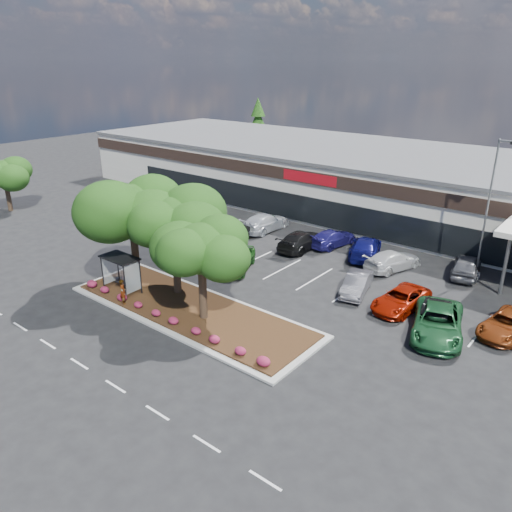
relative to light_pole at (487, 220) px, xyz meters
The scene contains 29 objects.
ground 24.35m from the light_pole, 117.11° to the right, with size 160.00×160.00×0.00m, color black.
retail_store 16.70m from the light_pole, 130.63° to the left, with size 80.40×25.20×6.25m.
landscape_island 22.02m from the light_pole, 126.72° to the right, with size 18.00×6.00×0.26m.
lane_markings 16.15m from the light_pole, 135.45° to the right, with size 33.12×20.06×0.01m.
shrub_row 23.64m from the light_pole, 123.63° to the right, with size 17.00×0.80×0.50m, color maroon, non-canonical shape.
bus_shelter 26.07m from the light_pole, 135.09° to the right, with size 2.75×1.55×2.59m.
island_tree_west 25.28m from the light_pole, 138.38° to the right, with size 7.20×7.20×7.89m, color black, non-canonical shape.
island_tree_mid 22.27m from the light_pole, 133.74° to the right, with size 6.60×6.60×7.32m, color black, non-canonical shape.
island_tree_east 20.98m from the light_pole, 122.94° to the right, with size 5.80×5.80×6.50m, color black, non-canonical shape.
tree_west_far 46.85m from the light_pole, 163.52° to the right, with size 4.80×4.80×5.61m, color black, non-canonical shape.
conifer_north_west 47.78m from the light_pole, 148.85° to the left, with size 4.40×4.40×10.00m, color black.
person_waiting 26.06m from the light_pole, 130.69° to the right, with size 0.63×0.41×1.73m, color #594C47.
light_pole is the anchor object (origin of this frame).
car_0 28.42m from the light_pole, 165.26° to the right, with size 1.98×4.92×1.68m, color #64390A.
car_1 24.91m from the light_pole, 163.80° to the right, with size 1.91×4.70×1.36m, color maroon.
car_2 20.81m from the light_pole, 164.89° to the right, with size 1.47×4.22×1.39m, color black.
car_3 18.51m from the light_pole, 146.44° to the right, with size 1.96×4.87×1.66m, color #194A16.
car_4 10.64m from the light_pole, 126.14° to the right, with size 1.50×4.29×1.41m, color #4E4D53.
car_5 9.49m from the light_pole, 106.31° to the right, with size 2.26×4.90×1.36m, color #941604.
car_6 10.13m from the light_pole, 88.73° to the right, with size 1.57×4.51×1.48m, color black.
car_7 10.82m from the light_pole, 86.20° to the right, with size 2.78×6.04×1.68m, color #1C512A.
car_8 9.26m from the light_pole, 62.45° to the right, with size 2.20×4.77×1.33m, color maroon.
car_9 19.87m from the light_pole, behind, with size 1.71×4.24×1.45m, color #194724.
car_10 19.68m from the light_pole, behind, with size 2.31×5.68×1.65m, color #AFB3BB.
car_11 14.62m from the light_pole, 167.22° to the right, with size 2.22×5.45×1.58m, color black.
car_12 12.70m from the light_pole, behind, with size 2.02×4.97×1.44m, color navy.
car_13 9.50m from the light_pole, behind, with size 2.29×5.64×1.64m, color #0D0E54.
car_14 7.29m from the light_pole, 157.42° to the right, with size 2.07×5.08×1.48m, color silver.
car_15 3.89m from the light_pole, behind, with size 1.92×4.77×1.62m, color #4F5055.
Camera 1 is at (19.49, -15.84, 15.45)m, focal length 35.00 mm.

